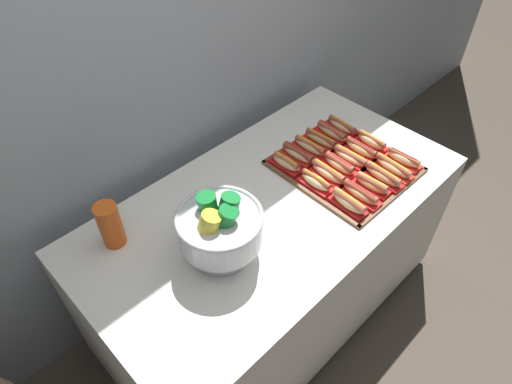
# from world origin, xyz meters

# --- Properties ---
(ground_plane) EXTENTS (10.00, 10.00, 0.00)m
(ground_plane) POSITION_xyz_m (0.00, 0.00, 0.00)
(ground_plane) COLOR #4C4238
(back_wall) EXTENTS (6.00, 0.10, 2.60)m
(back_wall) POSITION_xyz_m (0.00, 0.55, 1.30)
(back_wall) COLOR #9EA8B2
(back_wall) RESTS_ON ground_plane
(buffet_table) EXTENTS (1.59, 0.84, 0.76)m
(buffet_table) POSITION_xyz_m (0.00, 0.00, 0.40)
(buffet_table) COLOR white
(buffet_table) RESTS_ON ground_plane
(serving_tray) EXTENTS (0.49, 0.53, 0.01)m
(serving_tray) POSITION_xyz_m (0.36, -0.07, 0.76)
(serving_tray) COLOR brown
(serving_tray) RESTS_ON buffet_table
(hot_dog_0) EXTENTS (0.07, 0.16, 0.06)m
(hot_dog_0) POSITION_xyz_m (0.17, -0.23, 0.80)
(hot_dog_0) COLOR #B21414
(hot_dog_0) RESTS_ON serving_tray
(hot_dog_1) EXTENTS (0.07, 0.18, 0.06)m
(hot_dog_1) POSITION_xyz_m (0.24, -0.24, 0.79)
(hot_dog_1) COLOR red
(hot_dog_1) RESTS_ON serving_tray
(hot_dog_2) EXTENTS (0.07, 0.16, 0.06)m
(hot_dog_2) POSITION_xyz_m (0.32, -0.24, 0.79)
(hot_dog_2) COLOR #B21414
(hot_dog_2) RESTS_ON serving_tray
(hot_dog_3) EXTENTS (0.07, 0.19, 0.06)m
(hot_dog_3) POSITION_xyz_m (0.39, -0.24, 0.79)
(hot_dog_3) COLOR #B21414
(hot_dog_3) RESTS_ON serving_tray
(hot_dog_4) EXTENTS (0.08, 0.19, 0.06)m
(hot_dog_4) POSITION_xyz_m (0.47, -0.24, 0.79)
(hot_dog_4) COLOR red
(hot_dog_4) RESTS_ON serving_tray
(hot_dog_5) EXTENTS (0.07, 0.16, 0.06)m
(hot_dog_5) POSITION_xyz_m (0.54, -0.24, 0.79)
(hot_dog_5) COLOR red
(hot_dog_5) RESTS_ON serving_tray
(hot_dog_6) EXTENTS (0.07, 0.15, 0.06)m
(hot_dog_6) POSITION_xyz_m (0.17, -0.07, 0.79)
(hot_dog_6) COLOR red
(hot_dog_6) RESTS_ON serving_tray
(hot_dog_7) EXTENTS (0.07, 0.18, 0.06)m
(hot_dog_7) POSITION_xyz_m (0.25, -0.07, 0.79)
(hot_dog_7) COLOR red
(hot_dog_7) RESTS_ON serving_tray
(hot_dog_8) EXTENTS (0.07, 0.17, 0.06)m
(hot_dog_8) POSITION_xyz_m (0.32, -0.07, 0.79)
(hot_dog_8) COLOR red
(hot_dog_8) RESTS_ON serving_tray
(hot_dog_9) EXTENTS (0.07, 0.18, 0.06)m
(hot_dog_9) POSITION_xyz_m (0.40, -0.07, 0.79)
(hot_dog_9) COLOR red
(hot_dog_9) RESTS_ON serving_tray
(hot_dog_10) EXTENTS (0.07, 0.17, 0.06)m
(hot_dog_10) POSITION_xyz_m (0.47, -0.07, 0.79)
(hot_dog_10) COLOR red
(hot_dog_10) RESTS_ON serving_tray
(hot_dog_11) EXTENTS (0.07, 0.16, 0.06)m
(hot_dog_11) POSITION_xyz_m (0.55, -0.07, 0.79)
(hot_dog_11) COLOR #B21414
(hot_dog_11) RESTS_ON serving_tray
(hot_dog_12) EXTENTS (0.07, 0.15, 0.06)m
(hot_dog_12) POSITION_xyz_m (0.17, 0.10, 0.79)
(hot_dog_12) COLOR #B21414
(hot_dog_12) RESTS_ON serving_tray
(hot_dog_13) EXTENTS (0.08, 0.17, 0.06)m
(hot_dog_13) POSITION_xyz_m (0.25, 0.09, 0.80)
(hot_dog_13) COLOR red
(hot_dog_13) RESTS_ON serving_tray
(hot_dog_14) EXTENTS (0.07, 0.17, 0.06)m
(hot_dog_14) POSITION_xyz_m (0.32, 0.09, 0.79)
(hot_dog_14) COLOR #B21414
(hot_dog_14) RESTS_ON serving_tray
(hot_dog_15) EXTENTS (0.07, 0.18, 0.06)m
(hot_dog_15) POSITION_xyz_m (0.40, 0.09, 0.79)
(hot_dog_15) COLOR red
(hot_dog_15) RESTS_ON serving_tray
(hot_dog_16) EXTENTS (0.07, 0.18, 0.06)m
(hot_dog_16) POSITION_xyz_m (0.47, 0.09, 0.80)
(hot_dog_16) COLOR red
(hot_dog_16) RESTS_ON serving_tray
(hot_dog_17) EXTENTS (0.08, 0.16, 0.06)m
(hot_dog_17) POSITION_xyz_m (0.55, 0.09, 0.79)
(hot_dog_17) COLOR #B21414
(hot_dog_17) RESTS_ON serving_tray
(punch_bowl) EXTENTS (0.29, 0.29, 0.26)m
(punch_bowl) POSITION_xyz_m (-0.32, -0.05, 0.91)
(punch_bowl) COLOR silver
(punch_bowl) RESTS_ON buffet_table
(cup_stack) EXTENTS (0.08, 0.08, 0.18)m
(cup_stack) POSITION_xyz_m (-0.56, 0.26, 0.85)
(cup_stack) COLOR #EA5B19
(cup_stack) RESTS_ON buffet_table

